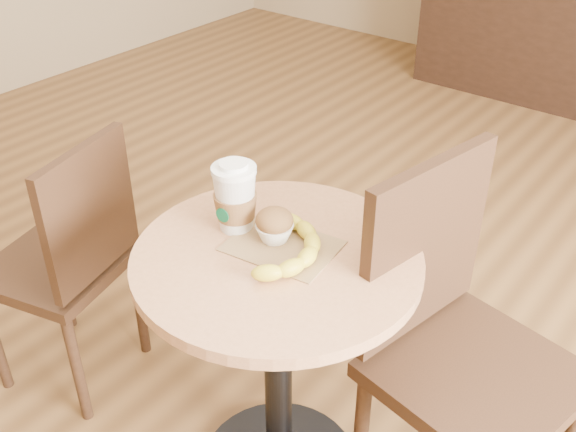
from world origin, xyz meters
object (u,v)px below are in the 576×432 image
object	(u,v)px
chair_right	(456,344)
cafe_table	(278,333)
coffee_cup	(235,199)
muffin	(274,225)
banana	(285,248)
chair_left	(69,258)

from	to	relation	value
chair_right	cafe_table	bearing A→B (deg)	131.96
cafe_table	coffee_cup	distance (m)	0.34
coffee_cup	chair_right	bearing A→B (deg)	15.07
muffin	banana	distance (m)	0.07
chair_right	banana	xyz separation A→B (m)	(-0.34, -0.21, 0.24)
chair_left	banana	world-z (taller)	chair_left
cafe_table	muffin	world-z (taller)	muffin
chair_left	banana	distance (m)	0.80
cafe_table	chair_right	bearing A→B (deg)	30.99
cafe_table	chair_right	xyz separation A→B (m)	(0.36, 0.22, 0.01)
cafe_table	coffee_cup	size ratio (longest dim) A/B	4.36
muffin	cafe_table	bearing A→B (deg)	-45.59
chair_left	banana	xyz separation A→B (m)	(0.73, 0.09, 0.31)
chair_left	chair_right	distance (m)	1.12
cafe_table	banana	xyz separation A→B (m)	(0.02, 0.00, 0.26)
muffin	coffee_cup	bearing A→B (deg)	-172.63
banana	muffin	bearing A→B (deg)	131.13
cafe_table	muffin	bearing A→B (deg)	134.41
chair_right	muffin	xyz separation A→B (m)	(-0.40, -0.18, 0.26)
cafe_table	coffee_cup	bearing A→B (deg)	170.07
banana	coffee_cup	bearing A→B (deg)	154.20
coffee_cup	banana	size ratio (longest dim) A/B	0.67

